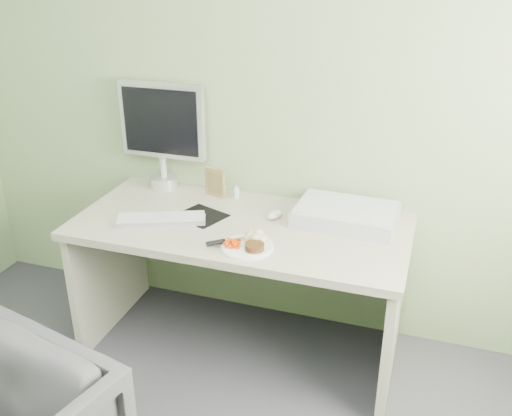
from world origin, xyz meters
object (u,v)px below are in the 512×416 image
(plate, at_px, (247,247))
(monitor, at_px, (162,130))
(desk, at_px, (241,256))
(scanner, at_px, (346,215))

(plate, bearing_deg, monitor, 140.77)
(desk, bearing_deg, monitor, 150.17)
(desk, relative_size, plate, 6.92)
(plate, xyz_separation_m, monitor, (-0.66, 0.54, 0.32))
(plate, bearing_deg, desk, 116.59)
(scanner, height_order, monitor, monitor)
(desk, distance_m, plate, 0.32)
(scanner, bearing_deg, plate, -129.88)
(desk, bearing_deg, plate, -63.41)
(scanner, relative_size, monitor, 0.84)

